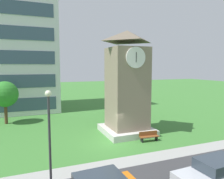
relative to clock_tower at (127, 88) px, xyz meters
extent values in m
plane|color=#3D7A33|center=(-2.43, -2.51, -4.58)|extent=(160.00, 160.00, 0.00)
cube|color=#9E9E99|center=(-2.43, -6.04, -4.58)|extent=(120.00, 1.60, 0.01)
cube|color=gray|center=(-0.01, 0.01, -0.28)|extent=(3.52, 3.52, 8.61)
cube|color=beige|center=(-0.01, 0.01, -4.28)|extent=(4.76, 4.76, 0.60)
pyramid|color=#6A5D4D|center=(-0.01, 0.01, 5.13)|extent=(3.88, 3.88, 1.10)
cylinder|color=white|center=(-0.01, -1.82, 2.99)|extent=(1.94, 0.12, 1.94)
cylinder|color=white|center=(1.82, 0.01, 2.99)|extent=(0.12, 1.94, 1.94)
cube|color=black|center=(-0.01, -1.89, 3.17)|extent=(0.05, 0.08, 0.58)
cube|color=black|center=(-0.01, -1.90, 2.99)|extent=(0.04, 0.06, 0.87)
cube|color=brown|center=(0.82, -3.02, -4.13)|extent=(1.83, 0.63, 0.06)
cube|color=brown|center=(0.84, -2.80, -3.90)|extent=(1.80, 0.20, 0.40)
cube|color=black|center=(0.10, -2.96, -4.36)|extent=(0.12, 0.44, 0.45)
cube|color=black|center=(1.54, -3.08, -4.36)|extent=(0.12, 0.44, 0.45)
cylinder|color=#333338|center=(-8.18, -7.08, -2.04)|extent=(0.14, 0.14, 5.08)
sphere|color=#F2EFCC|center=(-8.18, -7.08, 0.68)|extent=(0.36, 0.36, 0.36)
cylinder|color=#513823|center=(3.08, 8.51, -3.46)|extent=(0.33, 0.33, 2.25)
sphere|color=#1C592B|center=(3.08, 8.51, -1.26)|extent=(3.07, 3.07, 3.07)
cylinder|color=#513823|center=(-11.80, 8.46, -3.34)|extent=(0.36, 0.36, 2.49)
sphere|color=#2E7F2A|center=(-11.80, 8.46, -1.03)|extent=(3.03, 3.03, 3.03)
cube|color=silver|center=(0.18, -10.89, -3.87)|extent=(4.82, 2.03, 0.76)
cube|color=#2D3842|center=(0.42, -10.88, -3.19)|extent=(2.44, 1.70, 0.60)
cylinder|color=black|center=(1.61, -9.93, -4.25)|extent=(0.67, 0.25, 0.66)
camera|label=1|loc=(-9.15, -19.13, 2.12)|focal=34.06mm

